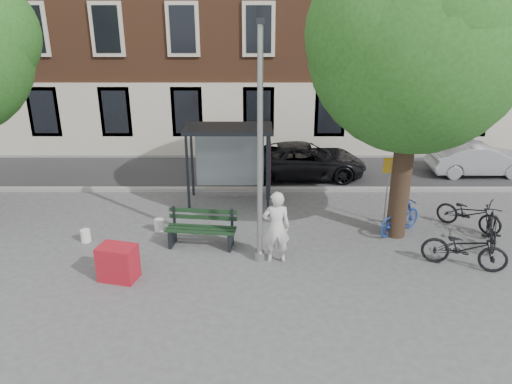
{
  "coord_description": "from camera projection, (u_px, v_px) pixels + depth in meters",
  "views": [
    {
      "loc": [
        -0.08,
        -11.7,
        6.62
      ],
      "look_at": [
        -0.1,
        1.38,
        1.4
      ],
      "focal_mm": 35.0,
      "sensor_mm": 36.0,
      "label": 1
    }
  ],
  "objects": [
    {
      "name": "bike_a",
      "position": [
        464.0,
        248.0,
        12.78
      ],
      "size": [
        2.23,
        1.42,
        1.1
      ],
      "primitive_type": "imported",
      "rotation": [
        0.0,
        0.0,
        1.22
      ],
      "color": "black",
      "rests_on": "ground"
    },
    {
      "name": "curb_far",
      "position": [
        258.0,
        156.0,
        21.66
      ],
      "size": [
        40.0,
        0.25,
        0.12
      ],
      "primitive_type": "cube",
      "color": "gray",
      "rests_on": "ground"
    },
    {
      "name": "red_stand",
      "position": [
        118.0,
        263.0,
        12.28
      ],
      "size": [
        1.02,
        0.8,
        0.9
      ],
      "primitive_type": "cube",
      "rotation": [
        0.0,
        0.0,
        -0.24
      ],
      "color": "#A91623",
      "rests_on": "ground"
    },
    {
      "name": "bucket_b",
      "position": [
        159.0,
        225.0,
        14.9
      ],
      "size": [
        0.34,
        0.34,
        0.36
      ],
      "primitive_type": "cylinder",
      "rotation": [
        0.0,
        0.0,
        0.23
      ],
      "color": "white",
      "rests_on": "ground"
    },
    {
      "name": "curb_near",
      "position": [
        259.0,
        189.0,
        17.94
      ],
      "size": [
        40.0,
        0.25,
        0.12
      ],
      "primitive_type": "cube",
      "color": "gray",
      "rests_on": "ground"
    },
    {
      "name": "bike_b",
      "position": [
        400.0,
        217.0,
        14.64
      ],
      "size": [
        1.66,
        1.4,
        1.03
      ],
      "primitive_type": "imported",
      "rotation": [
        0.0,
        0.0,
        2.21
      ],
      "color": "navy",
      "rests_on": "ground"
    },
    {
      "name": "painter",
      "position": [
        276.0,
        227.0,
        12.91
      ],
      "size": [
        0.74,
        0.5,
        1.98
      ],
      "primitive_type": "imported",
      "rotation": [
        0.0,
        0.0,
        3.17
      ],
      "color": "silver",
      "rests_on": "ground"
    },
    {
      "name": "bench",
      "position": [
        202.0,
        230.0,
        13.94
      ],
      "size": [
        1.99,
        0.85,
        1.0
      ],
      "rotation": [
        0.0,
        0.0,
        -0.11
      ],
      "color": "#1E2328",
      "rests_on": "ground"
    },
    {
      "name": "bike_c",
      "position": [
        469.0,
        213.0,
        14.9
      ],
      "size": [
        1.9,
        1.75,
        1.01
      ],
      "primitive_type": "imported",
      "rotation": [
        0.0,
        0.0,
        0.87
      ],
      "color": "black",
      "rests_on": "ground"
    },
    {
      "name": "notice_sign",
      "position": [
        389.0,
        175.0,
        14.91
      ],
      "size": [
        0.36,
        0.05,
        2.11
      ],
      "rotation": [
        0.0,
        0.0,
        -0.05
      ],
      "color": "#9EA0A3",
      "rests_on": "ground"
    },
    {
      "name": "bus_shelter",
      "position": [
        241.0,
        147.0,
        16.42
      ],
      "size": [
        2.85,
        1.45,
        2.62
      ],
      "color": "#1E2328",
      "rests_on": "ground"
    },
    {
      "name": "lamppost",
      "position": [
        260.0,
        161.0,
        12.29
      ],
      "size": [
        0.28,
        0.35,
        6.11
      ],
      "color": "#9EA0A3",
      "rests_on": "ground"
    },
    {
      "name": "car_dark",
      "position": [
        305.0,
        160.0,
        19.16
      ],
      "size": [
        4.71,
        2.24,
        1.3
      ],
      "primitive_type": "imported",
      "rotation": [
        0.0,
        0.0,
        1.59
      ],
      "color": "black",
      "rests_on": "ground"
    },
    {
      "name": "bucket_a",
      "position": [
        123.0,
        252.0,
        13.34
      ],
      "size": [
        0.35,
        0.35,
        0.36
      ],
      "primitive_type": "cylinder",
      "rotation": [
        0.0,
        0.0,
        0.32
      ],
      "color": "white",
      "rests_on": "ground"
    },
    {
      "name": "ground",
      "position": [
        260.0,
        260.0,
        13.32
      ],
      "size": [
        90.0,
        90.0,
        0.0
      ],
      "primitive_type": "plane",
      "color": "#4C4C4F",
      "rests_on": "ground"
    },
    {
      "name": "tree_right",
      "position": [
        419.0,
        36.0,
        12.52
      ],
      "size": [
        5.76,
        5.6,
        8.2
      ],
      "color": "black",
      "rests_on": "ground"
    },
    {
      "name": "road",
      "position": [
        259.0,
        172.0,
        19.82
      ],
      "size": [
        40.0,
        4.0,
        0.01
      ],
      "primitive_type": "cube",
      "color": "#28282B",
      "rests_on": "ground"
    },
    {
      "name": "car_silver",
      "position": [
        479.0,
        159.0,
        19.37
      ],
      "size": [
        3.86,
        1.44,
        1.26
      ],
      "primitive_type": "imported",
      "rotation": [
        0.0,
        0.0,
        1.6
      ],
      "color": "#9C9EA4",
      "rests_on": "ground"
    },
    {
      "name": "bucket_c",
      "position": [
        86.0,
        236.0,
        14.24
      ],
      "size": [
        0.34,
        0.34,
        0.36
      ],
      "primitive_type": "cylinder",
      "rotation": [
        0.0,
        0.0,
        -0.24
      ],
      "color": "white",
      "rests_on": "ground"
    },
    {
      "name": "bike_d",
      "position": [
        492.0,
        229.0,
        13.92
      ],
      "size": [
        0.96,
        1.75,
        1.01
      ],
      "primitive_type": "imported",
      "rotation": [
        0.0,
        0.0,
        2.84
      ],
      "color": "black",
      "rests_on": "ground"
    }
  ]
}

